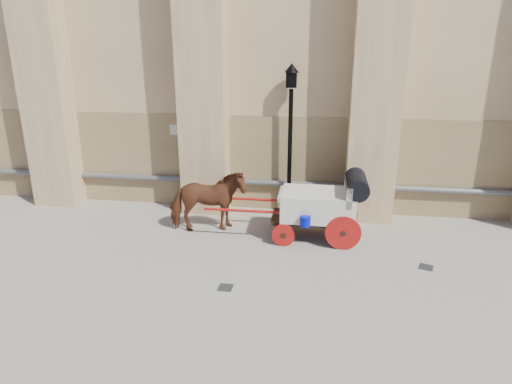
# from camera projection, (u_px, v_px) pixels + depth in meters

# --- Properties ---
(ground) EXTENTS (90.00, 90.00, 0.00)m
(ground) POSITION_uv_depth(u_px,v_px,m) (212.00, 264.00, 11.15)
(ground) COLOR gray
(ground) RESTS_ON ground
(horse) EXTENTS (2.28, 1.49, 1.78)m
(horse) POSITION_uv_depth(u_px,v_px,m) (207.00, 201.00, 12.78)
(horse) COLOR brown
(horse) RESTS_ON ground
(carriage) EXTENTS (4.31, 1.53, 1.88)m
(carriage) POSITION_uv_depth(u_px,v_px,m) (324.00, 204.00, 12.25)
(carriage) COLOR black
(carriage) RESTS_ON ground
(street_lamp) EXTENTS (0.43, 0.43, 4.56)m
(street_lamp) POSITION_uv_depth(u_px,v_px,m) (290.00, 137.00, 13.58)
(street_lamp) COLOR black
(street_lamp) RESTS_ON ground
(drain_grate_near) EXTENTS (0.33, 0.33, 0.01)m
(drain_grate_near) POSITION_uv_depth(u_px,v_px,m) (225.00, 287.00, 10.08)
(drain_grate_near) COLOR black
(drain_grate_near) RESTS_ON ground
(drain_grate_far) EXTENTS (0.40, 0.40, 0.01)m
(drain_grate_far) POSITION_uv_depth(u_px,v_px,m) (426.00, 267.00, 10.98)
(drain_grate_far) COLOR black
(drain_grate_far) RESTS_ON ground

